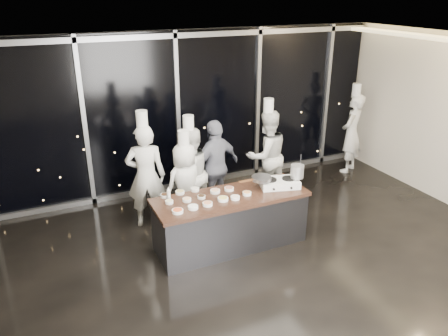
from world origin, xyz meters
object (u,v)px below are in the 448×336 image
object	(u,v)px
stock_pot	(297,171)
chef_center	(190,173)
frying_pan	(261,178)
chef_left	(185,184)
stove	(279,183)
guest	(216,166)
demo_counter	(231,221)
chef_far_left	(146,175)
chef_right	(267,155)
chef_side	(351,133)

from	to	relation	value
stock_pot	chef_center	size ratio (longest dim) A/B	0.11
frying_pan	chef_left	size ratio (longest dim) A/B	0.34
stove	guest	xyz separation A→B (m)	(-0.59, 1.26, -0.08)
chef_center	guest	size ratio (longest dim) A/B	1.09
demo_counter	chef_far_left	xyz separation A→B (m)	(-1.03, 1.23, 0.49)
demo_counter	chef_right	world-z (taller)	chef_right
demo_counter	guest	size ratio (longest dim) A/B	1.39
frying_pan	chef_right	size ratio (longest dim) A/B	0.29
stove	frying_pan	size ratio (longest dim) A/B	1.18
stock_pot	chef_right	bearing A→B (deg)	80.79
guest	demo_counter	bearing A→B (deg)	58.66
stock_pot	frying_pan	bearing A→B (deg)	165.02
chef_side	chef_right	bearing A→B (deg)	-20.42
frying_pan	chef_far_left	world-z (taller)	chef_far_left
stock_pot	stove	bearing A→B (deg)	164.76
demo_counter	chef_left	xyz separation A→B (m)	(-0.41, 0.99, 0.31)
stove	guest	bearing A→B (deg)	130.05
chef_side	stock_pot	bearing A→B (deg)	3.82
chef_left	chef_right	world-z (taller)	chef_right
stove	stock_pot	world-z (taller)	stock_pot
frying_pan	stove	bearing A→B (deg)	0.22
chef_center	stove	bearing A→B (deg)	110.86
demo_counter	frying_pan	xyz separation A→B (m)	(0.57, 0.07, 0.61)
chef_center	frying_pan	bearing A→B (deg)	103.98
guest	chef_right	distance (m)	1.10
frying_pan	stock_pot	bearing A→B (deg)	-0.02
chef_far_left	chef_side	world-z (taller)	chef_far_left
stock_pot	chef_side	size ratio (longest dim) A/B	0.11
chef_right	guest	bearing A→B (deg)	0.73
chef_left	guest	size ratio (longest dim) A/B	0.98
chef_side	chef_center	bearing A→B (deg)	-23.13
frying_pan	guest	size ratio (longest dim) A/B	0.34
guest	chef_center	bearing A→B (deg)	-14.00
stove	chef_center	world-z (taller)	chef_center
chef_right	chef_center	bearing A→B (deg)	1.10
stock_pot	chef_right	xyz separation A→B (m)	(0.23, 1.40, -0.24)
chef_left	guest	distance (m)	0.74
stove	chef_left	xyz separation A→B (m)	(-1.28, 1.00, -0.20)
stove	stock_pot	distance (m)	0.35
chef_far_left	chef_left	bearing A→B (deg)	175.71
demo_counter	guest	world-z (taller)	guest
chef_center	chef_side	xyz separation A→B (m)	(4.06, 0.56, 0.06)
frying_pan	stock_pot	size ratio (longest dim) A/B	2.77
stock_pot	chef_far_left	xyz separation A→B (m)	(-2.19, 1.32, -0.20)
frying_pan	chef_side	xyz separation A→B (m)	(3.25, 1.69, -0.15)
stock_pot	chef_center	bearing A→B (deg)	137.26
stock_pot	chef_right	distance (m)	1.43
demo_counter	stove	size ratio (longest dim) A/B	3.49
stove	chef_side	size ratio (longest dim) A/B	0.35
demo_counter	chef_left	bearing A→B (deg)	112.27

